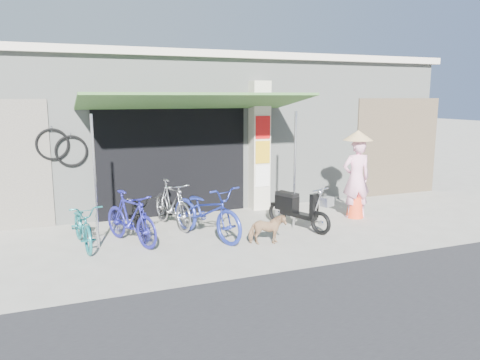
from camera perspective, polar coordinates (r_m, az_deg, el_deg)
name	(u,v)px	position (r m, az deg, el deg)	size (l,w,h in m)	color
ground	(270,241)	(8.78, 3.65, -7.43)	(80.00, 80.00, 0.00)	#9F9B8F
bicycle_shop	(193,126)	(13.17, -5.79, 6.57)	(12.30, 5.30, 3.66)	gray
shop_pillar	(259,146)	(11.01, 2.33, 4.15)	(0.42, 0.44, 3.00)	beige
awning	(196,103)	(9.57, -5.38, 9.30)	(4.60, 1.88, 2.72)	#345A28
neighbour_right	(397,147)	(13.36, 18.60, 3.84)	(2.60, 0.06, 2.60)	brown
bike_teal	(83,225)	(8.77, -18.58, -5.19)	(0.54, 1.55, 0.82)	#186C6F
bike_blue	(131,218)	(8.72, -13.19, -4.53)	(0.45, 1.60, 0.96)	navy
bike_black	(139,214)	(9.19, -12.21, -4.11)	(0.56, 1.60, 0.84)	black
bike_silver	(172,204)	(9.66, -8.30, -2.87)	(0.46, 1.63, 0.98)	#9D9DA1
bike_navy	(207,211)	(8.86, -4.08, -3.83)	(0.68, 1.95, 1.03)	navy
street_dog	(267,229)	(8.51, 3.33, -6.04)	(0.30, 0.66, 0.56)	tan
moped	(297,209)	(9.53, 6.94, -3.50)	(0.74, 1.53, 0.90)	black
nun	(356,175)	(10.54, 13.99, 0.55)	(0.69, 0.64, 1.93)	#F0A2C1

